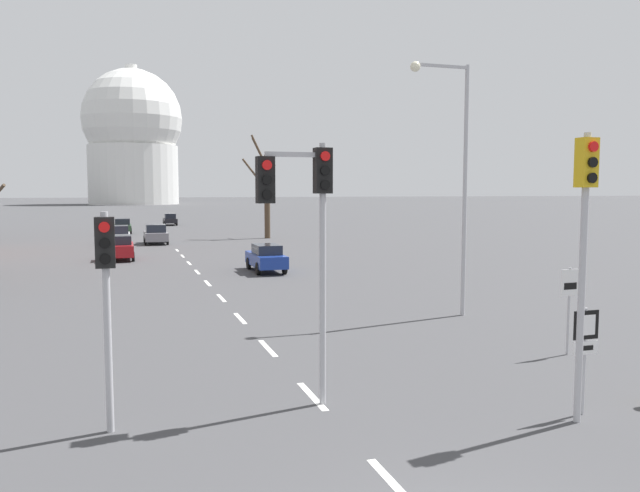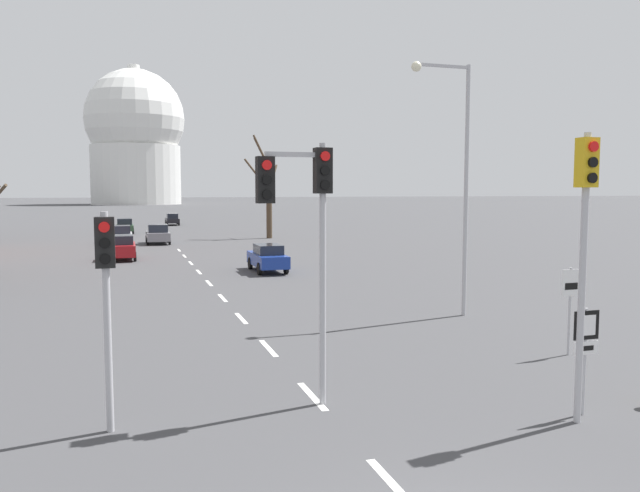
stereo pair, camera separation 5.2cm
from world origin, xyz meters
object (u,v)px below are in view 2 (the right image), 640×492
at_px(sedan_distant_centre, 122,248).
at_px(sedan_near_left, 172,219).
at_px(sedan_near_right, 121,235).
at_px(traffic_signal_centre_tall, 304,209).
at_px(speed_limit_sign, 570,296).
at_px(traffic_signal_near_left, 106,279).
at_px(route_sign_post, 586,343).
at_px(sedan_far_right, 125,226).
at_px(street_lamp_right, 457,165).
at_px(traffic_signal_near_right, 585,224).
at_px(sedan_far_left, 158,234).
at_px(sedan_mid_centre, 268,258).

bearing_deg(sedan_distant_centre, sedan_near_left, 81.43).
bearing_deg(sedan_near_right, traffic_signal_centre_tall, -84.81).
bearing_deg(speed_limit_sign, traffic_signal_near_left, -170.59).
height_order(route_sign_post, sedan_far_right, route_sign_post).
distance_m(route_sign_post, sedan_far_right, 60.37).
bearing_deg(sedan_near_left, street_lamp_right, -85.07).
relative_size(traffic_signal_near_right, sedan_near_left, 1.28).
bearing_deg(traffic_signal_near_right, sedan_near_left, 91.98).
xyz_separation_m(route_sign_post, sedan_far_right, (-9.01, 59.69, -0.71)).
distance_m(speed_limit_sign, sedan_near_right, 43.62).
bearing_deg(traffic_signal_near_right, route_sign_post, 37.43).
bearing_deg(sedan_far_left, sedan_distant_centre, -103.51).
bearing_deg(sedan_distant_centre, traffic_signal_near_left, -90.25).
xyz_separation_m(sedan_near_right, sedan_far_right, (0.32, 13.81, -0.01)).
bearing_deg(traffic_signal_near_left, sedan_far_left, 85.96).
xyz_separation_m(street_lamp_right, sedan_near_left, (-5.57, 64.57, -4.76)).
xyz_separation_m(traffic_signal_near_left, speed_limit_sign, (12.26, 2.03, -1.30)).
height_order(route_sign_post, speed_limit_sign, speed_limit_sign).
distance_m(traffic_signal_near_left, sedan_distant_centre, 31.15).
bearing_deg(sedan_near_right, street_lamp_right, -71.68).
height_order(sedan_near_left, sedan_distant_centre, sedan_distant_centre).
bearing_deg(traffic_signal_near_left, sedan_mid_centre, 70.02).
bearing_deg(traffic_signal_near_right, traffic_signal_near_left, 165.61).
height_order(traffic_signal_near_right, sedan_near_left, traffic_signal_near_right).
distance_m(route_sign_post, speed_limit_sign, 4.97).
xyz_separation_m(sedan_near_left, sedan_near_right, (-6.36, -28.56, 0.02)).
xyz_separation_m(traffic_signal_centre_tall, sedan_far_left, (-0.92, 42.98, -3.41)).
xyz_separation_m(street_lamp_right, sedan_near_right, (-11.92, 36.00, -4.74)).
xyz_separation_m(speed_limit_sign, street_lamp_right, (-0.32, 5.85, 3.87)).
height_order(street_lamp_right, sedan_far_right, street_lamp_right).
distance_m(traffic_signal_near_right, speed_limit_sign, 5.91).
distance_m(traffic_signal_near_right, sedan_far_right, 60.69).
xyz_separation_m(route_sign_post, sedan_far_left, (-6.29, 45.23, -0.67)).
relative_size(street_lamp_right, sedan_near_right, 2.17).
bearing_deg(traffic_signal_centre_tall, route_sign_post, -22.79).
distance_m(route_sign_post, sedan_mid_centre, 24.31).
relative_size(traffic_signal_centre_tall, traffic_signal_near_left, 1.33).
bearing_deg(route_sign_post, traffic_signal_centre_tall, 157.21).
relative_size(traffic_signal_near_left, sedan_far_right, 1.07).
relative_size(traffic_signal_near_left, sedan_distant_centre, 1.09).
bearing_deg(speed_limit_sign, sedan_far_right, 102.09).
relative_size(speed_limit_sign, sedan_far_right, 0.62).
xyz_separation_m(sedan_near_right, sedan_mid_centre, (8.08, -21.62, -0.00)).
distance_m(traffic_signal_centre_tall, traffic_signal_near_left, 4.19).
bearing_deg(speed_limit_sign, sedan_far_left, 102.59).
bearing_deg(sedan_distant_centre, sedan_near_right, 90.54).
height_order(traffic_signal_near_right, sedan_far_left, traffic_signal_near_right).
xyz_separation_m(traffic_signal_near_right, route_sign_post, (0.39, 0.30, -2.47)).
bearing_deg(route_sign_post, sedan_far_left, 97.92).
height_order(sedan_near_right, sedan_far_right, sedan_near_right).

